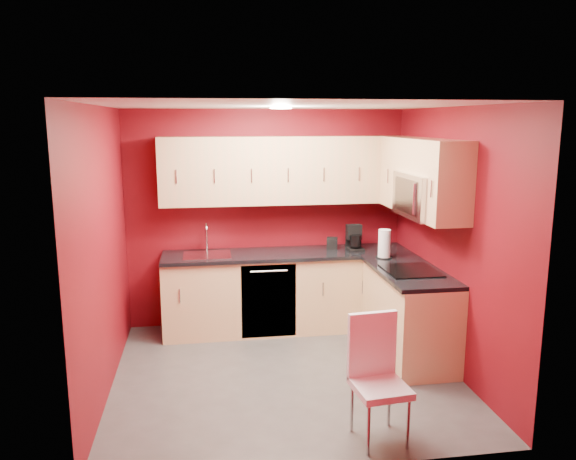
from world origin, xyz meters
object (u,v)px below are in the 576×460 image
object	(u,v)px
paper_towel	(384,244)
dining_chair	(380,381)
coffee_maker	(355,238)
sink	(207,252)
napkin_holder	(332,243)
microwave	(425,196)

from	to	relation	value
paper_towel	dining_chair	world-z (taller)	paper_towel
paper_towel	coffee_maker	bearing A→B (deg)	117.69
coffee_maker	sink	bearing A→B (deg)	176.35
sink	dining_chair	bearing A→B (deg)	-62.94
sink	paper_towel	bearing A→B (deg)	-12.94
napkin_holder	dining_chair	bearing A→B (deg)	-94.83
napkin_holder	dining_chair	distance (m)	2.54
paper_towel	dining_chair	bearing A→B (deg)	-108.69
sink	napkin_holder	distance (m)	1.44
microwave	paper_towel	xyz separation A→B (m)	(-0.20, 0.57, -0.59)
sink	coffee_maker	xyz separation A→B (m)	(1.68, -0.03, 0.11)
napkin_holder	sink	bearing A→B (deg)	-177.05
microwave	napkin_holder	world-z (taller)	microwave
paper_towel	dining_chair	size ratio (longest dim) A/B	0.33
sink	paper_towel	xyz separation A→B (m)	(1.89, -0.43, 0.12)
coffee_maker	paper_towel	size ratio (longest dim) A/B	0.93
coffee_maker	paper_towel	bearing A→B (deg)	-64.86
microwave	coffee_maker	size ratio (longest dim) A/B	2.64
coffee_maker	napkin_holder	world-z (taller)	coffee_maker
paper_towel	dining_chair	distance (m)	2.16
napkin_holder	paper_towel	size ratio (longest dim) A/B	0.42
microwave	napkin_holder	size ratio (longest dim) A/B	5.77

